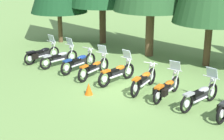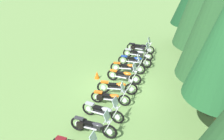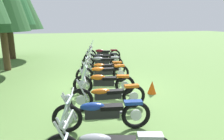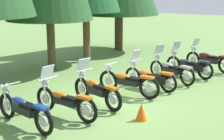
% 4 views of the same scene
% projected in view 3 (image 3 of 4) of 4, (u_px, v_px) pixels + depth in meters
% --- Properties ---
extents(ground_plane, '(80.00, 80.00, 0.00)m').
position_uv_depth(ground_plane, '(105.00, 88.00, 7.95)').
color(ground_plane, '#6B934C').
extents(motorcycle_2, '(0.75, 2.35, 1.01)m').
position_uv_depth(motorcycle_2, '(101.00, 113.00, 4.77)').
color(motorcycle_2, black).
rests_on(motorcycle_2, ground_plane).
extents(motorcycle_3, '(0.69, 2.32, 1.37)m').
position_uv_depth(motorcycle_3, '(107.00, 95.00, 5.91)').
color(motorcycle_3, black).
rests_on(motorcycle_3, ground_plane).
extents(motorcycle_4, '(0.86, 2.17, 1.37)m').
position_uv_depth(motorcycle_4, '(103.00, 82.00, 7.14)').
color(motorcycle_4, black).
rests_on(motorcycle_4, ground_plane).
extents(motorcycle_5, '(0.62, 2.34, 1.03)m').
position_uv_depth(motorcycle_5, '(103.00, 72.00, 8.52)').
color(motorcycle_5, black).
rests_on(motorcycle_5, ground_plane).
extents(motorcycle_6, '(0.73, 2.16, 1.35)m').
position_uv_depth(motorcycle_6, '(104.00, 67.00, 9.61)').
color(motorcycle_6, black).
rests_on(motorcycle_6, ground_plane).
extents(motorcycle_7, '(0.99, 2.17, 1.36)m').
position_uv_depth(motorcycle_7, '(102.00, 61.00, 10.91)').
color(motorcycle_7, black).
rests_on(motorcycle_7, ground_plane).
extents(motorcycle_8, '(0.89, 2.21, 1.37)m').
position_uv_depth(motorcycle_8, '(103.00, 57.00, 12.08)').
color(motorcycle_8, black).
rests_on(motorcycle_8, ground_plane).
extents(motorcycle_9, '(0.87, 2.30, 1.38)m').
position_uv_depth(motorcycle_9, '(102.00, 53.00, 13.51)').
color(motorcycle_9, black).
rests_on(motorcycle_9, ground_plane).
extents(traffic_cone, '(0.32, 0.32, 0.48)m').
position_uv_depth(traffic_cone, '(152.00, 87.00, 7.31)').
color(traffic_cone, '#EA590F').
rests_on(traffic_cone, ground_plane).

